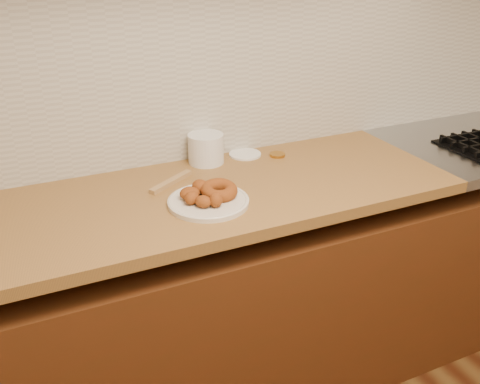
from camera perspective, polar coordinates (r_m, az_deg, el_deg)
name	(u,v)px	position (r m, az deg, el deg)	size (l,w,h in m)	color
wall_back	(260,31)	(1.97, 2.29, 17.63)	(4.00, 0.02, 2.70)	#C0B196
base_cabinet	(291,290)	(2.09, 5.70, -10.89)	(3.60, 0.60, 0.77)	#4A220E
butcher_block	(116,214)	(1.63, -13.80, -2.37)	(2.30, 0.62, 0.04)	olive
backsplash	(261,72)	(1.98, 2.38, 13.29)	(3.60, 0.02, 0.60)	#B9B6A7
donut_plate	(208,202)	(1.60, -3.56, -1.09)	(0.26, 0.26, 0.01)	beige
ring_donut	(219,190)	(1.61, -2.38, 0.21)	(0.12, 0.12, 0.04)	brown
fried_dough_chunks	(199,195)	(1.58, -4.66, -0.28)	(0.12, 0.17, 0.05)	brown
plastic_tub	(206,149)	(1.89, -3.84, 4.89)	(0.13, 0.13, 0.11)	silver
tub_lid	(245,154)	(1.98, 0.57, 4.27)	(0.12, 0.12, 0.01)	white
brass_jar_lid	(277,155)	(1.97, 4.21, 4.19)	(0.06, 0.06, 0.01)	#B77F2C
wooden_utensil	(171,182)	(1.75, -7.73, 1.15)	(0.20, 0.02, 0.02)	#9E7848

